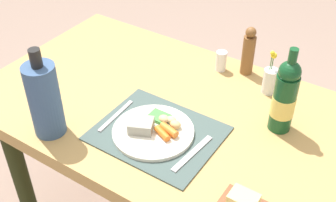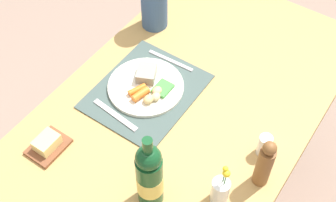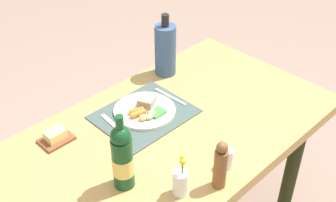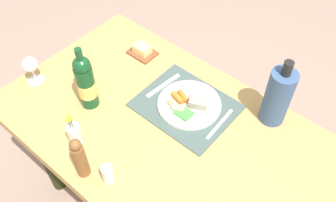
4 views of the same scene
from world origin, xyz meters
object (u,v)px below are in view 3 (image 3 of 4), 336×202
object	(u,v)px
knife	(115,126)
pepper_mill	(220,166)
cooler_bottle	(165,49)
butter_dish	(56,137)
salt_shaker	(228,159)
dinner_plate	(145,109)
fork	(170,97)
dining_table	(172,144)
flower_vase	(180,182)
wine_bottle	(123,158)

from	to	relation	value
knife	pepper_mill	bearing A→B (deg)	102.36
cooler_bottle	butter_dish	bearing A→B (deg)	5.08
salt_shaker	butter_dish	distance (m)	0.70
dinner_plate	knife	bearing A→B (deg)	-5.73
fork	butter_dish	xyz separation A→B (m)	(0.54, -0.11, 0.01)
salt_shaker	pepper_mill	size ratio (longest dim) A/B	0.41
pepper_mill	butter_dish	size ratio (longest dim) A/B	1.56
dining_table	salt_shaker	xyz separation A→B (m)	(0.02, 0.32, 0.14)
dining_table	cooler_bottle	size ratio (longest dim) A/B	4.55
knife	butter_dish	xyz separation A→B (m)	(0.22, -0.10, 0.01)
cooler_bottle	pepper_mill	bearing A→B (deg)	59.68
dining_table	butter_dish	world-z (taller)	butter_dish
salt_shaker	flower_vase	xyz separation A→B (m)	(0.22, -0.03, 0.01)
knife	flower_vase	distance (m)	0.46
dining_table	fork	size ratio (longest dim) A/B	7.63
dinner_plate	knife	distance (m)	0.16
flower_vase	wine_bottle	xyz separation A→B (m)	(0.11, -0.17, 0.07)
fork	flower_vase	size ratio (longest dim) A/B	1.08
cooler_bottle	butter_dish	xyz separation A→B (m)	(0.68, 0.06, -0.11)
fork	wine_bottle	world-z (taller)	wine_bottle
dining_table	butter_dish	size ratio (longest dim) A/B	11.18
fork	cooler_bottle	size ratio (longest dim) A/B	0.60
knife	cooler_bottle	xyz separation A→B (m)	(-0.46, -0.16, 0.13)
pepper_mill	cooler_bottle	bearing A→B (deg)	-120.32
pepper_mill	butter_dish	bearing A→B (deg)	-65.51
dinner_plate	pepper_mill	size ratio (longest dim) A/B	1.35
salt_shaker	cooler_bottle	world-z (taller)	cooler_bottle
knife	fork	bearing A→B (deg)	-176.54
dining_table	wine_bottle	xyz separation A→B (m)	(0.36, 0.11, 0.23)
dining_table	knife	size ratio (longest dim) A/B	7.39
pepper_mill	wine_bottle	size ratio (longest dim) A/B	0.65
dinner_plate	butter_dish	xyz separation A→B (m)	(0.38, -0.12, 0.00)
flower_vase	pepper_mill	world-z (taller)	pepper_mill
dinner_plate	cooler_bottle	size ratio (longest dim) A/B	0.86
flower_vase	pepper_mill	distance (m)	0.15
dinner_plate	butter_dish	size ratio (longest dim) A/B	2.11
fork	cooler_bottle	bearing A→B (deg)	-131.29
dining_table	pepper_mill	distance (m)	0.42
fork	butter_dish	bearing A→B (deg)	-14.26
dinner_plate	wine_bottle	bearing A→B (deg)	37.76
fork	wine_bottle	size ratio (longest dim) A/B	0.61
cooler_bottle	flower_vase	world-z (taller)	cooler_bottle
pepper_mill	wine_bottle	world-z (taller)	wine_bottle
salt_shaker	wine_bottle	xyz separation A→B (m)	(0.33, -0.21, 0.09)
knife	dinner_plate	bearing A→B (deg)	-179.97
cooler_bottle	pepper_mill	size ratio (longest dim) A/B	1.57
knife	cooler_bottle	distance (m)	0.50
knife	dining_table	bearing A→B (deg)	142.41
dining_table	dinner_plate	distance (m)	0.19
salt_shaker	butter_dish	bearing A→B (deg)	-57.06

